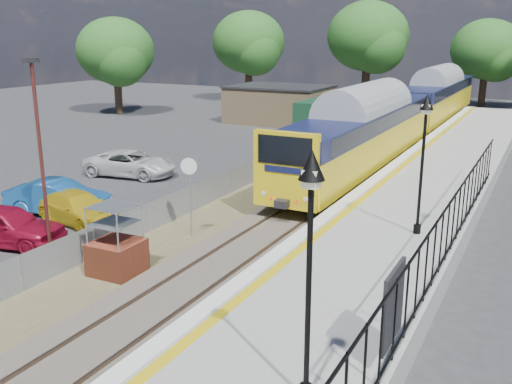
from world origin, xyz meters
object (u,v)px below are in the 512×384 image
Objects in this scene: speed_sign at (190,183)px; car_yellow at (79,208)px; victorian_lamp_south at (310,221)px; train at (409,109)px; car_blue at (58,198)px; brick_plinth at (116,241)px; car_red at (6,225)px; carpark_lamp at (40,147)px; victorian_lamp_north at (425,132)px; car_white at (131,163)px.

speed_sign is 0.72× the size of car_yellow.
victorian_lamp_south reaches higher than train.
car_blue is (-9.03, -23.36, -1.62)m from train.
brick_plinth is 5.28m from car_red.
victorian_lamp_south reaches higher than brick_plinth.
car_blue is at bearing -111.12° from train.
victorian_lamp_south is at bearing -61.90° from speed_sign.
train is 13.46× the size of speed_sign.
carpark_lamp is 1.54× the size of car_red.
train reaches higher than car_red.
victorian_lamp_north is at bearing -96.56° from car_blue.
brick_plinth is (-7.98, -5.64, -3.19)m from victorian_lamp_north.
victorian_lamp_north reaches higher than train.
carpark_lamp reaches higher than victorian_lamp_north.
car_yellow is at bearing 170.62° from speed_sign.
car_white is (-10.74, -16.68, -1.66)m from train.
victorian_lamp_south is at bearing -80.08° from train.
car_white is at bearing 163.43° from victorian_lamp_north.
car_white is (-3.27, 7.15, 0.07)m from car_yellow.
victorian_lamp_south reaches higher than car_yellow.
car_blue is at bearing 164.97° from speed_sign.
victorian_lamp_south is 1.07× the size of car_red.
speed_sign is at bearing -68.59° from car_red.
train is at bearing -28.87° from car_red.
victorian_lamp_north reaches higher than brick_plinth.
victorian_lamp_north reaches higher than speed_sign.
train is 27.58m from carpark_lamp.
train is 9.67× the size of car_yellow.
train is at bearing 67.71° from speed_sign.
car_white is at bearing 115.92° from carpark_lamp.
car_white is at bearing -122.77° from train.
carpark_lamp is (-11.25, 4.51, -0.52)m from victorian_lamp_south.
car_blue is 0.90× the size of car_white.
victorian_lamp_south is 1.05× the size of car_blue.
carpark_lamp is 5.73m from car_blue.
victorian_lamp_south is 0.11× the size of train.
brick_plinth is at bearing -95.64° from train.
brick_plinth reaches higher than car_red.
car_yellow is (-12.77, -2.38, -3.69)m from victorian_lamp_north.
car_yellow is at bearing -107.40° from train.
victorian_lamp_north is 12.35m from carpark_lamp.
speed_sign reaches higher than car_white.
car_blue is 6.90m from car_white.
victorian_lamp_north reaches higher than car_white.
speed_sign is 10.62m from car_white.
car_white is (-16.04, 4.77, -3.62)m from victorian_lamp_north.
brick_plinth is 3.98m from speed_sign.
brick_plinth reaches higher than car_blue.
car_red reaches higher than car_blue.
car_blue is at bearing -172.39° from victorian_lamp_north.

